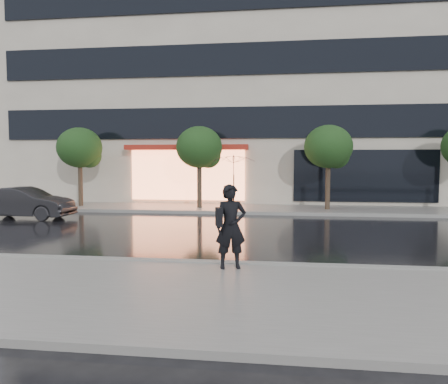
# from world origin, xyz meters

# --- Properties ---
(ground) EXTENTS (120.00, 120.00, 0.00)m
(ground) POSITION_xyz_m (0.00, 0.00, 0.00)
(ground) COLOR black
(ground) RESTS_ON ground
(sidewalk_near) EXTENTS (60.00, 4.50, 0.12)m
(sidewalk_near) POSITION_xyz_m (0.00, -3.25, 0.06)
(sidewalk_near) COLOR slate
(sidewalk_near) RESTS_ON ground
(sidewalk_far) EXTENTS (60.00, 3.50, 0.12)m
(sidewalk_far) POSITION_xyz_m (0.00, 10.25, 0.06)
(sidewalk_far) COLOR slate
(sidewalk_far) RESTS_ON ground
(curb_near) EXTENTS (60.00, 0.25, 0.14)m
(curb_near) POSITION_xyz_m (0.00, -1.00, 0.07)
(curb_near) COLOR gray
(curb_near) RESTS_ON ground
(curb_far) EXTENTS (60.00, 0.25, 0.14)m
(curb_far) POSITION_xyz_m (0.00, 8.50, 0.07)
(curb_far) COLOR gray
(curb_far) RESTS_ON ground
(office_building) EXTENTS (30.00, 12.76, 18.00)m
(office_building) POSITION_xyz_m (-0.00, 17.97, 9.00)
(office_building) COLOR beige
(office_building) RESTS_ON ground
(tree_far_west) EXTENTS (2.20, 2.20, 3.99)m
(tree_far_west) POSITION_xyz_m (-8.94, 10.03, 2.92)
(tree_far_west) COLOR #33261C
(tree_far_west) RESTS_ON ground
(tree_mid_west) EXTENTS (2.20, 2.20, 3.99)m
(tree_mid_west) POSITION_xyz_m (-2.94, 10.03, 2.92)
(tree_mid_west) COLOR #33261C
(tree_mid_west) RESTS_ON ground
(tree_mid_east) EXTENTS (2.20, 2.20, 3.99)m
(tree_mid_east) POSITION_xyz_m (3.06, 10.03, 2.92)
(tree_mid_east) COLOR #33261C
(tree_mid_east) RESTS_ON ground
(parked_car) EXTENTS (3.93, 1.44, 1.29)m
(parked_car) POSITION_xyz_m (-9.47, 6.00, 0.64)
(parked_car) COLOR black
(parked_car) RESTS_ON ground
(pedestrian_with_umbrella) EXTENTS (1.10, 1.11, 2.40)m
(pedestrian_with_umbrella) POSITION_xyz_m (-0.11, -1.49, 1.63)
(pedestrian_with_umbrella) COLOR black
(pedestrian_with_umbrella) RESTS_ON sidewalk_near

